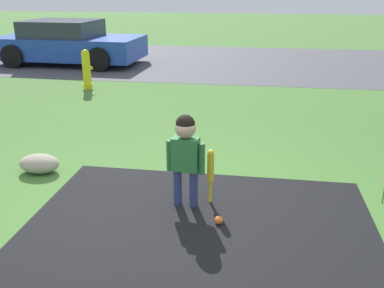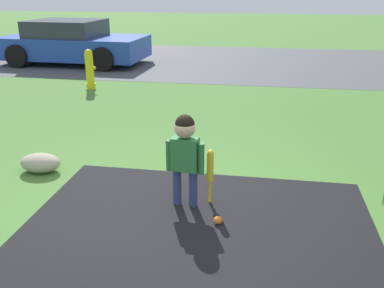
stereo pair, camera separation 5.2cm
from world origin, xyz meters
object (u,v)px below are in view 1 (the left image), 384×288
at_px(child, 185,148).
at_px(parked_car, 69,43).
at_px(fire_hydrant, 87,70).
at_px(sports_ball, 219,220).
at_px(baseball_bat, 211,169).

height_order(child, parked_car, parked_car).
distance_m(fire_hydrant, parked_car, 3.31).
height_order(child, sports_ball, child).
bearing_deg(child, parked_car, 127.71).
distance_m(child, parked_car, 8.71).
bearing_deg(fire_hydrant, child, -58.13).
bearing_deg(sports_ball, baseball_bat, 107.76).
relative_size(child, parked_car, 0.24).
relative_size(sports_ball, parked_car, 0.02).
height_order(child, fire_hydrant, child).
distance_m(sports_ball, fire_hydrant, 5.88).
bearing_deg(sports_ball, child, 139.40).
xyz_separation_m(sports_ball, parked_car, (-4.87, 7.76, 0.52)).
height_order(sports_ball, fire_hydrant, fire_hydrant).
distance_m(sports_ball, parked_car, 9.18).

